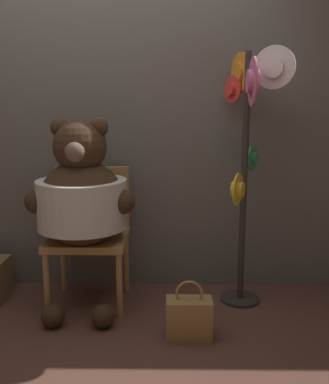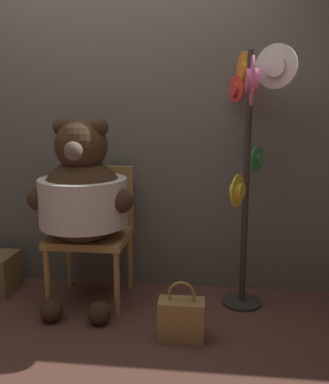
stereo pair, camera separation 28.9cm
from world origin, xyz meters
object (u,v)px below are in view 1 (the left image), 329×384
Objects in this scene: chair at (90,228)px; teddy_bear at (82,198)px; hat_display_rack at (247,144)px; handbag_on_ground at (189,318)px.

chair is 0.72× the size of teddy_bear.
hat_display_rack is (1.10, 0.12, 0.35)m from teddy_bear.
handbag_on_ground is (-0.40, -0.50, -1.01)m from hat_display_rack.
handbag_on_ground is (0.69, -0.54, -0.40)m from chair.
hat_display_rack is 4.77× the size of handbag_on_ground.
hat_display_rack is 1.19m from handbag_on_ground.
chair is at bearing 177.88° from hat_display_rack.
handbag_on_ground is at bearing -128.98° from hat_display_rack.
chair is 1.24m from hat_display_rack.
hat_display_rack reaches higher than chair.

